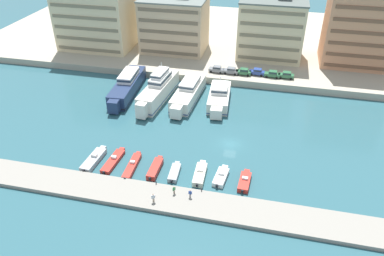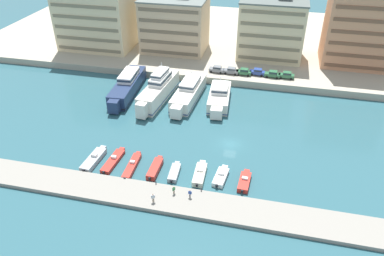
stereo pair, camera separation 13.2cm
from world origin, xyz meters
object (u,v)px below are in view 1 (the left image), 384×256
(motorboat_white_mid_right, at_px, (221,177))
(pedestrian_far_side, at_px, (174,189))
(yacht_ivory_center_left, at_px, (219,97))
(car_grey_far_left, at_px, (217,69))
(motorboat_red_center_left, at_px, (155,168))
(car_green_center, at_px, (272,74))
(motorboat_red_mid_left, at_px, (132,166))
(yacht_ivory_mid_left, at_px, (188,93))
(motorboat_cream_center_right, at_px, (200,174))
(yacht_ivory_left, at_px, (158,90))
(car_grey_left, at_px, (231,70))
(pedestrian_near_edge, at_px, (153,197))
(yacht_navy_far_left, at_px, (127,86))
(motorboat_red_right, at_px, (245,181))
(motorboat_red_left, at_px, (113,161))
(car_blue_center_left, at_px, (257,72))
(car_green_mid_left, at_px, (244,71))
(motorboat_grey_center, at_px, (175,172))
(pedestrian_mid_deck, at_px, (190,193))
(car_green_center_right, at_px, (286,75))
(motorboat_grey_far_left, at_px, (94,159))

(motorboat_white_mid_right, relative_size, pedestrian_far_side, 3.88)
(yacht_ivory_center_left, bearing_deg, car_grey_far_left, 102.42)
(motorboat_red_center_left, bearing_deg, car_green_center, 65.35)
(motorboat_red_mid_left, xyz_separation_m, pedestrian_far_side, (9.88, -5.84, 1.23))
(yacht_ivory_mid_left, xyz_separation_m, yacht_ivory_center_left, (7.83, -0.15, -0.18))
(motorboat_cream_center_right, bearing_deg, car_green_center, 75.45)
(yacht_ivory_mid_left, bearing_deg, motorboat_red_mid_left, -98.16)
(yacht_ivory_left, height_order, car_green_center, yacht_ivory_left)
(motorboat_red_center_left, bearing_deg, car_grey_left, 78.83)
(yacht_ivory_left, relative_size, pedestrian_near_edge, 12.26)
(yacht_navy_far_left, bearing_deg, motorboat_red_right, -40.46)
(yacht_navy_far_left, xyz_separation_m, pedestrian_near_edge, (18.95, -37.22, -0.34))
(yacht_ivory_mid_left, xyz_separation_m, pedestrian_far_side, (5.75, -34.65, -0.25))
(yacht_ivory_center_left, height_order, pedestrian_near_edge, yacht_ivory_center_left)
(motorboat_white_mid_right, bearing_deg, motorboat_red_mid_left, -177.79)
(motorboat_red_left, distance_m, car_blue_center_left, 48.81)
(yacht_ivory_mid_left, bearing_deg, motorboat_red_center_left, -89.13)
(yacht_ivory_center_left, distance_m, motorboat_white_mid_right, 28.48)
(car_green_center, bearing_deg, car_green_mid_left, -178.43)
(yacht_ivory_center_left, bearing_deg, motorboat_red_left, -119.98)
(motorboat_grey_center, relative_size, car_grey_left, 1.40)
(yacht_ivory_mid_left, distance_m, motorboat_red_mid_left, 29.14)
(car_blue_center_left, height_order, pedestrian_mid_deck, car_blue_center_left)
(yacht_ivory_center_left, height_order, pedestrian_far_side, yacht_ivory_center_left)
(car_green_center, bearing_deg, motorboat_grey_center, -110.20)
(car_green_center, relative_size, car_green_center_right, 1.01)
(yacht_ivory_mid_left, bearing_deg, pedestrian_far_side, -80.58)
(car_grey_left, distance_m, pedestrian_near_edge, 51.24)
(yacht_navy_far_left, bearing_deg, yacht_ivory_center_left, 0.01)
(yacht_navy_far_left, xyz_separation_m, yacht_ivory_center_left, (23.86, 0.00, -0.35))
(motorboat_cream_center_right, relative_size, car_grey_left, 1.70)
(yacht_navy_far_left, distance_m, yacht_ivory_center_left, 23.86)
(motorboat_cream_center_right, distance_m, car_green_mid_left, 42.15)
(yacht_ivory_left, xyz_separation_m, car_grey_left, (16.04, 14.97, 0.19))
(pedestrian_far_side, bearing_deg, motorboat_cream_center_right, 62.79)
(motorboat_grey_center, bearing_deg, pedestrian_near_edge, -98.74)
(pedestrian_mid_deck, bearing_deg, car_green_center_right, 73.04)
(motorboat_white_mid_right, distance_m, car_grey_left, 41.94)
(yacht_ivory_left, bearing_deg, pedestrian_mid_deck, -64.56)
(motorboat_red_mid_left, relative_size, motorboat_red_right, 1.37)
(motorboat_red_center_left, relative_size, pedestrian_mid_deck, 4.37)
(car_grey_far_left, bearing_deg, yacht_ivory_mid_left, -109.46)
(motorboat_red_center_left, height_order, motorboat_grey_center, motorboat_red_center_left)
(motorboat_grey_far_left, distance_m, motorboat_red_right, 29.26)
(yacht_ivory_mid_left, height_order, car_grey_far_left, yacht_ivory_mid_left)
(motorboat_red_center_left, xyz_separation_m, motorboat_white_mid_right, (12.44, 0.52, -0.08))
(motorboat_red_left, distance_m, pedestrian_mid_deck, 18.30)
(yacht_ivory_left, relative_size, motorboat_red_center_left, 3.12)
(motorboat_white_mid_right, relative_size, car_green_center, 1.47)
(car_green_center_right, relative_size, pedestrian_near_edge, 2.39)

